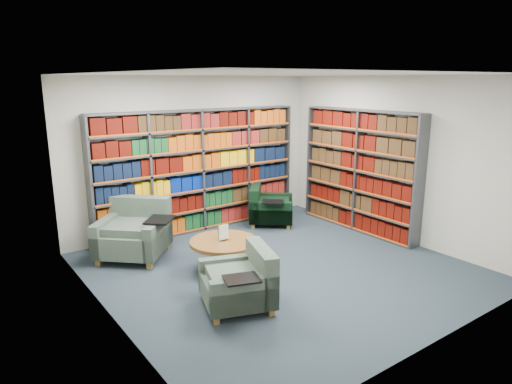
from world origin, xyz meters
TOP-DOWN VIEW (x-y plane):
  - room_shell at (0.00, 0.00)m, footprint 5.02×5.02m
  - bookshelf_back at (0.00, 2.34)m, footprint 4.00×0.28m
  - bookshelf_right at (2.34, 0.60)m, footprint 0.28×2.50m
  - chair_teal_left at (-1.51, 1.77)m, footprint 1.38×1.38m
  - chair_green_right at (1.18, 1.85)m, footprint 1.14×1.14m
  - chair_teal_front at (-1.08, -0.63)m, footprint 1.03×1.08m
  - coffee_table at (-0.70, 0.43)m, footprint 0.99×0.99m

SIDE VIEW (x-z plane):
  - chair_green_right at x=1.18m, z-range -0.07..0.66m
  - chair_teal_front at x=-1.08m, z-range -0.07..0.67m
  - chair_teal_left at x=-1.51m, z-range -0.09..0.80m
  - coffee_table at x=-0.70m, z-range 0.02..0.72m
  - bookshelf_back at x=0.00m, z-range 0.00..2.20m
  - bookshelf_right at x=2.34m, z-range 0.00..2.20m
  - room_shell at x=0.00m, z-range -0.01..2.81m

